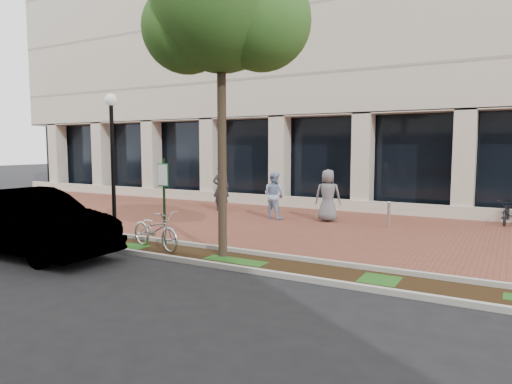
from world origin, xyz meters
The scene contains 15 objects.
ground centered at (0.00, 0.00, 0.00)m, with size 120.00×120.00×0.00m, color black.
brick_plaza centered at (0.00, 0.00, 0.01)m, with size 40.00×9.00×0.01m, color brown.
planting_strip centered at (0.00, -5.25, 0.01)m, with size 40.00×1.50×0.01m, color black.
curb_plaza_side centered at (0.00, -4.50, 0.06)m, with size 40.00×0.12×0.12m, color #B0AFA6.
curb_street_side centered at (0.00, -6.00, 0.06)m, with size 40.00×0.12×0.12m, color #B0AFA6.
near_office_building centered at (0.00, 10.47, 10.05)m, with size 40.00×12.12×16.00m.
parking_sign centered at (-0.53, -5.04, 1.56)m, with size 0.34×0.07×2.46m.
lamppost centered at (-2.70, -4.79, 2.44)m, with size 0.36×0.36×4.33m.
street_tree centered at (1.41, -4.99, 6.04)m, with size 4.07×3.39×7.96m.
locked_bicycle centered at (-0.70, -5.21, 0.53)m, with size 0.71×2.03×1.07m, color silver.
pedestrian_left centered at (-3.37, 1.96, 0.98)m, with size 0.71×0.47×1.96m, color #2A2A2F.
pedestrian_mid centered at (-0.34, 1.09, 0.91)m, with size 0.88×0.69×1.82m, color #8EACD4.
pedestrian_right centered at (1.73, 1.45, 0.98)m, with size 0.95×0.62×1.95m, color slate.
bollard centered at (4.05, 1.13, 0.47)m, with size 0.12×0.12×0.93m.
sedan_near_curb centered at (-3.08, -7.29, 0.84)m, with size 1.77×5.09×1.68m, color silver.
Camera 1 is at (7.68, -14.48, 2.76)m, focal length 32.00 mm.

